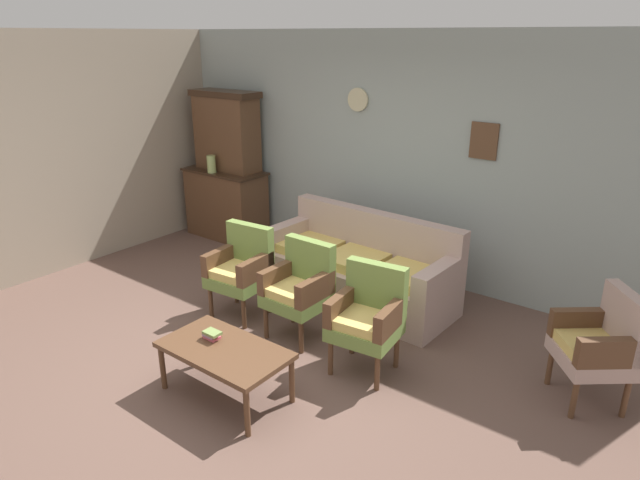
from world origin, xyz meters
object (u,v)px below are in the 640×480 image
(vase_on_cabinet, at_px, (211,164))
(coffee_table, at_px, (225,353))
(armchair_near_cabinet, at_px, (300,286))
(armchair_row_middle, at_px, (368,315))
(armchair_near_couch_end, at_px, (241,267))
(floral_couch, at_px, (359,270))
(side_cabinet, at_px, (227,204))
(book_stack_on_table, at_px, (212,334))
(wingback_chair_by_fireplace, at_px, (600,343))

(vase_on_cabinet, height_order, coffee_table, vase_on_cabinet)
(vase_on_cabinet, distance_m, armchair_near_cabinet, 2.92)
(vase_on_cabinet, height_order, armchair_row_middle, vase_on_cabinet)
(armchair_near_couch_end, distance_m, armchair_row_middle, 1.52)
(armchair_near_cabinet, xyz_separation_m, coffee_table, (0.13, -1.06, -0.12))
(floral_couch, height_order, armchair_near_couch_end, same)
(armchair_near_couch_end, relative_size, armchair_row_middle, 1.00)
(side_cabinet, distance_m, book_stack_on_table, 3.52)
(book_stack_on_table, bearing_deg, coffee_table, -12.67)
(vase_on_cabinet, bearing_deg, armchair_row_middle, -22.62)
(armchair_row_middle, bearing_deg, side_cabinet, 154.47)
(vase_on_cabinet, relative_size, armchair_near_couch_end, 0.25)
(armchair_near_cabinet, distance_m, wingback_chair_by_fireplace, 2.46)
(armchair_row_middle, bearing_deg, armchair_near_couch_end, 177.17)
(side_cabinet, xyz_separation_m, coffee_table, (2.64, -2.55, -0.09))
(armchair_row_middle, height_order, book_stack_on_table, armchair_row_middle)
(side_cabinet, height_order, vase_on_cabinet, vase_on_cabinet)
(side_cabinet, xyz_separation_m, armchair_row_middle, (3.30, -1.57, 0.03))
(wingback_chair_by_fireplace, xyz_separation_m, coffee_table, (-2.26, -1.65, -0.12))
(floral_couch, bearing_deg, book_stack_on_table, -91.83)
(side_cabinet, height_order, floral_couch, side_cabinet)
(side_cabinet, relative_size, armchair_near_couch_end, 1.28)
(side_cabinet, bearing_deg, armchair_near_couch_end, -40.10)
(floral_couch, relative_size, armchair_near_couch_end, 2.32)
(vase_on_cabinet, xyz_separation_m, armchair_near_couch_end, (1.82, -1.32, -0.54))
(side_cabinet, height_order, book_stack_on_table, side_cabinet)
(floral_couch, height_order, armchair_row_middle, same)
(coffee_table, bearing_deg, armchair_near_couch_end, 129.34)
(floral_couch, xyz_separation_m, armchair_row_middle, (0.77, -1.05, 0.17))
(vase_on_cabinet, distance_m, wingback_chair_by_fireplace, 5.03)
(floral_couch, distance_m, book_stack_on_table, 1.99)
(armchair_near_cabinet, bearing_deg, coffee_table, -82.99)
(vase_on_cabinet, bearing_deg, armchair_near_couch_end, -35.83)
(floral_couch, distance_m, armchair_near_cabinet, 0.97)
(side_cabinet, distance_m, floral_couch, 2.59)
(floral_couch, xyz_separation_m, book_stack_on_table, (-0.06, -1.98, 0.13))
(armchair_near_couch_end, bearing_deg, side_cabinet, 139.90)
(side_cabinet, xyz_separation_m, book_stack_on_table, (2.46, -2.51, -0.01))
(armchair_near_couch_end, xyz_separation_m, book_stack_on_table, (0.68, -1.01, -0.04))
(armchair_near_couch_end, distance_m, wingback_chair_by_fireplace, 3.18)
(floral_couch, distance_m, coffee_table, 2.03)
(armchair_near_cabinet, bearing_deg, book_stack_on_table, -92.51)
(floral_couch, relative_size, book_stack_on_table, 13.81)
(coffee_table, bearing_deg, floral_couch, 93.17)
(armchair_near_cabinet, relative_size, wingback_chair_by_fireplace, 1.00)
(coffee_table, bearing_deg, armchair_row_middle, 55.96)
(armchair_row_middle, xyz_separation_m, wingback_chair_by_fireplace, (1.60, 0.68, 0.00))
(side_cabinet, bearing_deg, armchair_row_middle, -25.53)
(wingback_chair_by_fireplace, distance_m, book_stack_on_table, 2.92)
(armchair_row_middle, relative_size, coffee_table, 0.90)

